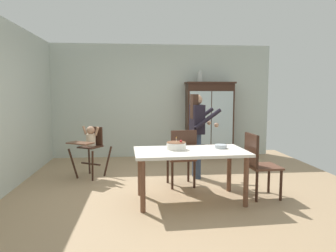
% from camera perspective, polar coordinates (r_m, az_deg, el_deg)
% --- Properties ---
extents(ground_plane, '(6.24, 6.24, 0.00)m').
position_cam_1_polar(ground_plane, '(5.19, 1.15, -11.33)').
color(ground_plane, tan).
extents(wall_back, '(5.32, 0.06, 2.70)m').
position_cam_1_polar(wall_back, '(7.57, -1.15, 4.58)').
color(wall_back, beige).
rests_on(wall_back, ground_plane).
extents(wall_left, '(0.06, 5.32, 2.70)m').
position_cam_1_polar(wall_left, '(5.33, -28.23, 3.19)').
color(wall_left, beige).
rests_on(wall_left, ground_plane).
extents(china_cabinet, '(1.16, 0.48, 1.81)m').
position_cam_1_polar(china_cabinet, '(7.50, 7.58, 1.14)').
color(china_cabinet, '#382116').
rests_on(china_cabinet, ground_plane).
extents(ceramic_vase, '(0.13, 0.13, 0.27)m').
position_cam_1_polar(ceramic_vase, '(7.44, 5.88, 8.96)').
color(ceramic_vase, '#B2B7B2').
rests_on(ceramic_vase, china_cabinet).
extents(high_chair_with_toddler, '(0.79, 0.84, 0.95)m').
position_cam_1_polar(high_chair_with_toddler, '(5.86, -14.06, -2.91)').
color(high_chair_with_toddler, '#382116').
rests_on(high_chair_with_toddler, ground_plane).
extents(adult_person, '(0.54, 0.52, 1.53)m').
position_cam_1_polar(adult_person, '(5.65, 5.40, 0.14)').
color(adult_person, '#33425B').
rests_on(adult_person, ground_plane).
extents(dining_table, '(1.62, 0.94, 0.74)m').
position_cam_1_polar(dining_table, '(4.47, 4.13, -5.65)').
color(dining_table, silver).
rests_on(dining_table, ground_plane).
extents(birthday_cake, '(0.28, 0.28, 0.19)m').
position_cam_1_polar(birthday_cake, '(4.49, 1.53, -3.65)').
color(birthday_cake, white).
rests_on(birthday_cake, dining_table).
extents(serving_bowl, '(0.18, 0.18, 0.05)m').
position_cam_1_polar(serving_bowl, '(4.65, 9.65, -3.72)').
color(serving_bowl, '#B2BCC6').
rests_on(serving_bowl, dining_table).
extents(dining_chair_far_side, '(0.48, 0.48, 0.96)m').
position_cam_1_polar(dining_chair_far_side, '(5.11, 2.63, -5.16)').
color(dining_chair_far_side, '#382116').
rests_on(dining_chair_far_side, ground_plane).
extents(dining_chair_right_end, '(0.46, 0.46, 0.96)m').
position_cam_1_polar(dining_chair_right_end, '(4.80, 16.08, -6.15)').
color(dining_chair_right_end, '#382116').
rests_on(dining_chair_right_end, ground_plane).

